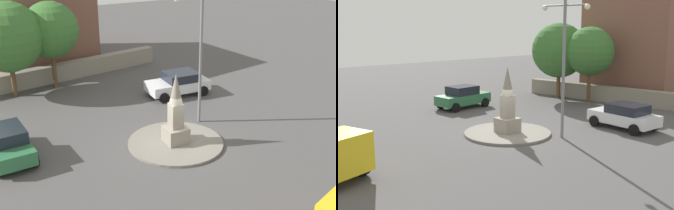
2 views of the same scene
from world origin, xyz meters
The scene contains 10 objects.
ground_plane centered at (0.00, 0.00, 0.00)m, with size 80.00×80.00×0.00m, color #4F4C4C.
traffic_island centered at (0.00, 0.00, 0.06)m, with size 4.74×4.74×0.13m, color gray.
monument centered at (0.00, 0.00, 1.54)m, with size 1.08×1.08×3.57m.
streetlamp centered at (2.38, 1.78, 4.42)m, with size 3.14×0.28×7.24m.
car_green_parked_left centered at (-7.59, 2.20, 0.81)m, with size 2.21×4.03×1.58m.
car_white_near_island centered at (3.31, 5.99, 0.77)m, with size 3.95×2.09×1.46m.
stone_boundary_wall centered at (-2.31, 12.11, 0.60)m, with size 14.28×0.70×1.19m, color gray.
corner_building centered at (-3.34, 17.47, 4.37)m, with size 7.12×7.93×8.74m, color brown.
tree_near_wall centered at (-3.40, 10.88, 3.85)m, with size 3.65×3.65×5.69m.
tree_mid_cluster centered at (-6.08, 10.37, 3.81)m, with size 4.32×4.32×5.97m.
Camera 1 is at (-8.95, -17.08, 10.15)m, focal length 46.64 mm.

